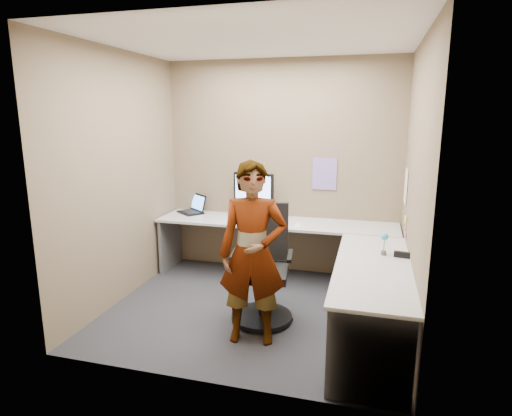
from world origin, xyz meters
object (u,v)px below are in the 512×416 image
(monitor, at_px, (253,190))
(desk, at_px, (302,249))
(office_chair, at_px, (263,274))
(person, at_px, (253,254))

(monitor, bearing_deg, desk, -34.88)
(monitor, xyz_separation_m, office_chair, (0.44, -1.22, -0.63))
(desk, height_order, person, person)
(monitor, xyz_separation_m, person, (0.46, -1.66, -0.27))
(desk, relative_size, monitor, 5.57)
(office_chair, relative_size, person, 0.70)
(monitor, distance_m, person, 1.74)
(desk, bearing_deg, monitor, 137.06)
(person, bearing_deg, office_chair, 82.94)
(office_chair, bearing_deg, desk, 51.45)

